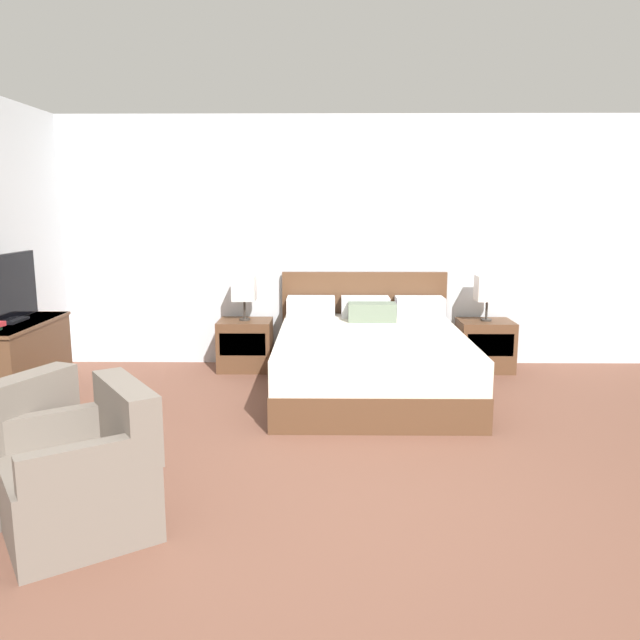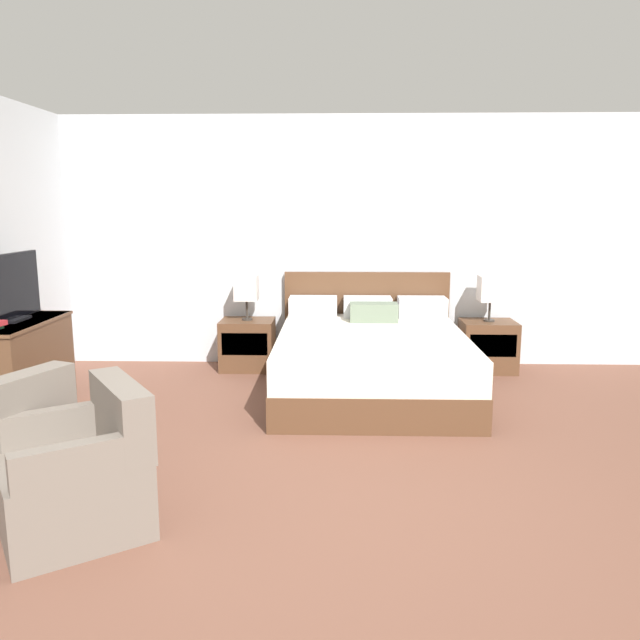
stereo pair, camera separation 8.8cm
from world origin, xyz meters
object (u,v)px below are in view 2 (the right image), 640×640
object	(u,v)px
table_lamp_right	(491,289)
armchair_companion	(80,477)
dresser	(14,368)
bed	(371,359)
nightstand_left	(248,344)
tv	(10,289)
table_lamp_left	(246,288)
nightstand_right	(488,346)

from	to	relation	value
table_lamp_right	armchair_companion	distance (m)	4.39
table_lamp_right	dresser	bearing A→B (deg)	-159.38
bed	dresser	xyz separation A→B (m)	(-2.87, -0.77, 0.10)
table_lamp_right	armchair_companion	bearing A→B (deg)	-131.16
nightstand_left	tv	distance (m)	2.35
table_lamp_left	table_lamp_right	xyz separation A→B (m)	(2.47, 0.00, 0.00)
nightstand_right	table_lamp_right	bearing A→B (deg)	90.00
tv	bed	bearing A→B (deg)	14.36
table_lamp_left	nightstand_left	bearing A→B (deg)	-90.00
armchair_companion	table_lamp_right	bearing A→B (deg)	48.84
dresser	table_lamp_left	bearing A→B (deg)	43.32
dresser	tv	bearing A→B (deg)	86.22
nightstand_left	nightstand_right	bearing A→B (deg)	0.00
bed	table_lamp_left	bearing A→B (deg)	148.01
tv	table_lamp_right	bearing A→B (deg)	20.15
bed	table_lamp_left	distance (m)	1.55
table_lamp_right	dresser	xyz separation A→B (m)	(-4.10, -1.54, -0.44)
nightstand_left	dresser	world-z (taller)	dresser
tv	armchair_companion	bearing A→B (deg)	-55.15
table_lamp_left	dresser	xyz separation A→B (m)	(-1.64, -1.54, -0.44)
dresser	bed	bearing A→B (deg)	15.07
bed	dresser	bearing A→B (deg)	-164.93
table_lamp_left	armchair_companion	xyz separation A→B (m)	(-0.40, -3.28, -0.56)
nightstand_left	table_lamp_right	world-z (taller)	table_lamp_right
bed	table_lamp_left	world-z (taller)	bed
bed	table_lamp_right	distance (m)	1.55
nightstand_right	armchair_companion	distance (m)	4.35
table_lamp_right	tv	size ratio (longest dim) A/B	0.53
dresser	tv	world-z (taller)	tv
nightstand_right	table_lamp_left	size ratio (longest dim) A/B	1.17
tv	armchair_companion	world-z (taller)	tv
bed	armchair_companion	world-z (taller)	bed
bed	nightstand_left	size ratio (longest dim) A/B	3.95
bed	armchair_companion	distance (m)	2.99
nightstand_right	table_lamp_left	xyz separation A→B (m)	(-2.47, 0.00, 0.59)
table_lamp_left	table_lamp_right	size ratio (longest dim) A/B	1.00
bed	armchair_companion	bearing A→B (deg)	-123.07
nightstand_right	table_lamp_right	xyz separation A→B (m)	(0.00, 0.00, 0.59)
table_lamp_left	tv	xyz separation A→B (m)	(-1.63, -1.51, 0.19)
dresser	armchair_companion	size ratio (longest dim) A/B	1.11
table_lamp_left	dresser	distance (m)	2.29
table_lamp_left	dresser	world-z (taller)	table_lamp_left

